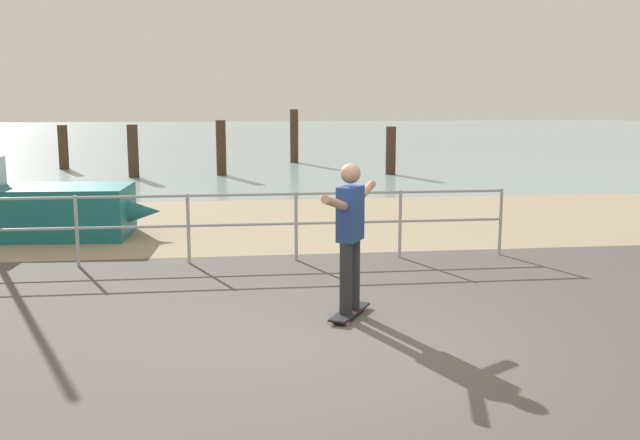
% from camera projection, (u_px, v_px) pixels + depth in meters
% --- Properties ---
extents(ground_plane, '(24.00, 10.00, 0.04)m').
position_uv_depth(ground_plane, '(343.00, 378.00, 6.50)').
color(ground_plane, '#514C49').
rests_on(ground_plane, ground).
extents(beach_strip, '(24.00, 6.00, 0.04)m').
position_uv_depth(beach_strip, '(279.00, 223.00, 14.32)').
color(beach_strip, tan).
rests_on(beach_strip, ground).
extents(sea_surface, '(72.00, 50.00, 0.04)m').
position_uv_depth(sea_surface, '(244.00, 138.00, 41.70)').
color(sea_surface, '#849EA3').
rests_on(sea_surface, ground).
extents(railing_fence, '(11.08, 0.05, 1.05)m').
position_uv_depth(railing_fence, '(133.00, 219.00, 10.59)').
color(railing_fence, '#9EA0A5').
rests_on(railing_fence, ground).
extents(sailboat, '(5.01, 1.68, 4.67)m').
position_uv_depth(sailboat, '(9.00, 209.00, 12.68)').
color(sailboat, '#19666B').
rests_on(sailboat, ground).
extents(skateboard, '(0.58, 0.79, 0.08)m').
position_uv_depth(skateboard, '(350.00, 312.00, 8.22)').
color(skateboard, black).
rests_on(skateboard, ground).
extents(skateboarder, '(0.81, 1.29, 1.65)m').
position_uv_depth(skateboarder, '(350.00, 229.00, 8.06)').
color(skateboarder, '#26262B').
rests_on(skateboarder, skateboard).
extents(groyne_post_0, '(0.32, 0.32, 1.46)m').
position_uv_depth(groyne_post_0, '(63.00, 147.00, 24.18)').
color(groyne_post_0, '#422D1E').
rests_on(groyne_post_0, ground).
extents(groyne_post_1, '(0.32, 0.32, 1.58)m').
position_uv_depth(groyne_post_1, '(133.00, 151.00, 21.76)').
color(groyne_post_1, '#422D1E').
rests_on(groyne_post_1, ground).
extents(groyne_post_2, '(0.30, 0.30, 1.69)m').
position_uv_depth(groyne_post_2, '(221.00, 148.00, 22.33)').
color(groyne_post_2, '#422D1E').
rests_on(groyne_post_2, ground).
extents(groyne_post_3, '(0.30, 0.30, 1.92)m').
position_uv_depth(groyne_post_3, '(294.00, 136.00, 26.47)').
color(groyne_post_3, '#422D1E').
rests_on(groyne_post_3, ground).
extents(groyne_post_4, '(0.31, 0.31, 1.49)m').
position_uv_depth(groyne_post_4, '(391.00, 151.00, 22.59)').
color(groyne_post_4, '#422D1E').
rests_on(groyne_post_4, ground).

